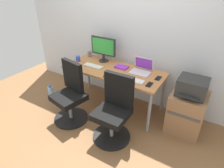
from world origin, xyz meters
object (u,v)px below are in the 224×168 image
object	(u,v)px
printer	(192,87)
open_laptop	(142,69)
water_bottle_on_floor	(51,93)
desktop_monitor	(103,48)
coffee_mug	(78,59)
office_chair_right	(114,111)
office_chair_left	(71,95)
side_cabinet	(186,112)

from	to	relation	value
printer	open_laptop	world-z (taller)	open_laptop
printer	water_bottle_on_floor	xyz separation A→B (m)	(-2.29, -0.50, -0.59)
printer	open_laptop	distance (m)	0.80
desktop_monitor	coffee_mug	bearing A→B (deg)	-148.68
printer	desktop_monitor	distance (m)	1.58
office_chair_right	open_laptop	xyz separation A→B (m)	(0.04, 0.78, 0.34)
office_chair_left	open_laptop	xyz separation A→B (m)	(0.82, 0.78, 0.34)
side_cabinet	desktop_monitor	xyz separation A→B (m)	(-1.56, 0.17, 0.65)
printer	desktop_monitor	world-z (taller)	desktop_monitor
coffee_mug	desktop_monitor	bearing A→B (deg)	31.32
water_bottle_on_floor	coffee_mug	size ratio (longest dim) A/B	3.37
coffee_mug	side_cabinet	bearing A→B (deg)	1.88
office_chair_left	office_chair_right	distance (m)	0.79
office_chair_right	coffee_mug	size ratio (longest dim) A/B	10.22
office_chair_right	desktop_monitor	size ratio (longest dim) A/B	1.96
printer	desktop_monitor	size ratio (longest dim) A/B	0.83
water_bottle_on_floor	desktop_monitor	bearing A→B (deg)	42.68
printer	side_cabinet	bearing A→B (deg)	90.00
printer	coffee_mug	size ratio (longest dim) A/B	4.35
printer	coffee_mug	bearing A→B (deg)	-178.14
printer	coffee_mug	xyz separation A→B (m)	(-1.95, -0.06, 0.02)
printer	desktop_monitor	bearing A→B (deg)	173.65
side_cabinet	water_bottle_on_floor	world-z (taller)	side_cabinet
office_chair_right	side_cabinet	bearing A→B (deg)	38.84
office_chair_left	water_bottle_on_floor	world-z (taller)	office_chair_left
printer	water_bottle_on_floor	world-z (taller)	printer
side_cabinet	desktop_monitor	size ratio (longest dim) A/B	1.28
office_chair_left	desktop_monitor	world-z (taller)	desktop_monitor
open_laptop	water_bottle_on_floor	bearing A→B (deg)	-157.64
desktop_monitor	water_bottle_on_floor	bearing A→B (deg)	-137.32
water_bottle_on_floor	coffee_mug	xyz separation A→B (m)	(0.35, 0.44, 0.61)
office_chair_right	water_bottle_on_floor	bearing A→B (deg)	173.59
office_chair_right	desktop_monitor	distance (m)	1.23
coffee_mug	office_chair_right	bearing A→B (deg)	-28.46
office_chair_right	water_bottle_on_floor	distance (m)	1.50
office_chair_right	printer	xyz separation A→B (m)	(0.83, 0.67, 0.31)
office_chair_left	printer	bearing A→B (deg)	22.45
office_chair_right	coffee_mug	xyz separation A→B (m)	(-1.12, 0.60, 0.33)
office_chair_left	printer	xyz separation A→B (m)	(1.62, 0.67, 0.31)
office_chair_right	water_bottle_on_floor	size ratio (longest dim) A/B	3.03
desktop_monitor	open_laptop	bearing A→B (deg)	-4.58
office_chair_left	desktop_monitor	xyz separation A→B (m)	(0.06, 0.84, 0.53)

